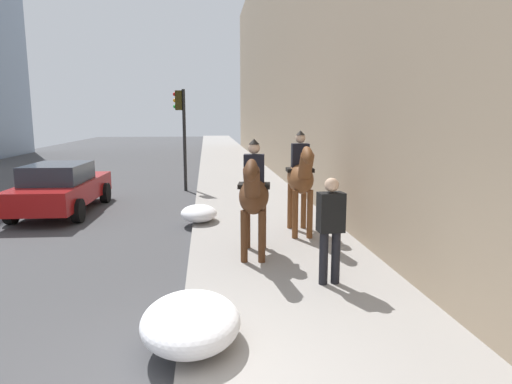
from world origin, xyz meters
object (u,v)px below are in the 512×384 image
at_px(pedestrian_greeting, 331,224).
at_px(mounted_horse_near, 254,194).
at_px(mounted_horse_far, 301,177).
at_px(traffic_light_near_curb, 182,123).
at_px(car_near_lane, 62,187).

bearing_deg(pedestrian_greeting, mounted_horse_near, 28.98).
distance_m(mounted_horse_far, traffic_light_near_curb, 7.75).
distance_m(pedestrian_greeting, traffic_light_near_curb, 10.64).
relative_size(car_near_lane, traffic_light_near_curb, 1.23).
xyz_separation_m(mounted_horse_far, traffic_light_near_curb, (7.08, 2.96, 1.08)).
bearing_deg(mounted_horse_near, car_near_lane, -126.55).
relative_size(mounted_horse_near, mounted_horse_far, 0.95).
height_order(mounted_horse_near, traffic_light_near_curb, traffic_light_near_curb).
distance_m(pedestrian_greeting, car_near_lane, 9.00).
height_order(mounted_horse_far, car_near_lane, mounted_horse_far).
distance_m(mounted_horse_near, traffic_light_near_curb, 8.86).
bearing_deg(car_near_lane, pedestrian_greeting, -135.65).
bearing_deg(pedestrian_greeting, mounted_horse_far, -7.69).
bearing_deg(car_near_lane, traffic_light_near_curb, -40.92).
bearing_deg(car_near_lane, mounted_horse_far, -117.70).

